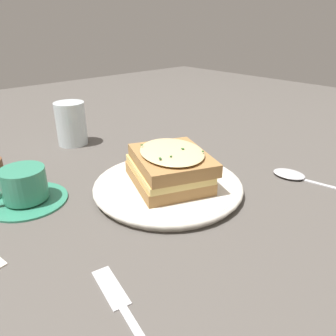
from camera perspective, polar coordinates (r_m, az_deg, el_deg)
The scene contains 7 objects.
ground_plane at distance 0.61m, azimuth 2.53°, elevation -3.54°, with size 2.40×2.40×0.00m, color #514C47.
dinner_plate at distance 0.60m, azimuth -0.00°, elevation -3.16°, with size 0.27×0.27×0.02m.
sandwich at distance 0.58m, azimuth 0.30°, elevation 0.26°, with size 0.19×0.17×0.07m.
teacup_with_saucer at distance 0.61m, azimuth -23.76°, elevation -3.24°, with size 0.13×0.13×0.06m.
water_glass at distance 0.85m, azimuth -16.52°, elevation 7.43°, with size 0.07×0.07×0.10m, color silver.
fork at distance 0.39m, azimuth -7.90°, elevation -22.83°, with size 0.18×0.05×0.00m.
spoon at distance 0.70m, azimuth 21.09°, elevation -1.22°, with size 0.18×0.06×0.01m.
Camera 1 is at (-0.38, 0.38, 0.29)m, focal length 35.00 mm.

